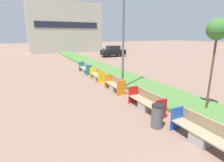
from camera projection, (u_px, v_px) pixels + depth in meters
planter_grass_strip at (130, 80)px, 14.26m from camera, size 2.80×120.00×0.18m
building_backdrop at (64, 28)px, 39.21m from camera, size 14.93×8.96×10.17m
bench_blue_frame at (202, 134)px, 5.97m from camera, size 0.65×2.24×0.94m
bench_red_frame at (146, 103)px, 8.69m from camera, size 0.65×2.27×0.94m
bench_orange_frame at (115, 86)px, 11.67m from camera, size 0.65×1.92×0.94m
bench_yellow_frame at (98, 76)px, 14.42m from camera, size 0.65×1.89×0.94m
bench_teal_frame at (86, 69)px, 17.27m from camera, size 0.65×2.42×0.94m
litter_bin at (157, 116)px, 7.02m from camera, size 0.49×0.49×0.97m
street_lamp_post at (123, 20)px, 10.92m from camera, size 0.24×0.44×8.28m
sapling_tree_near at (218, 31)px, 7.64m from camera, size 0.95×0.95×4.37m
parked_car_distant at (113, 51)px, 30.11m from camera, size 4.23×2.00×1.86m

